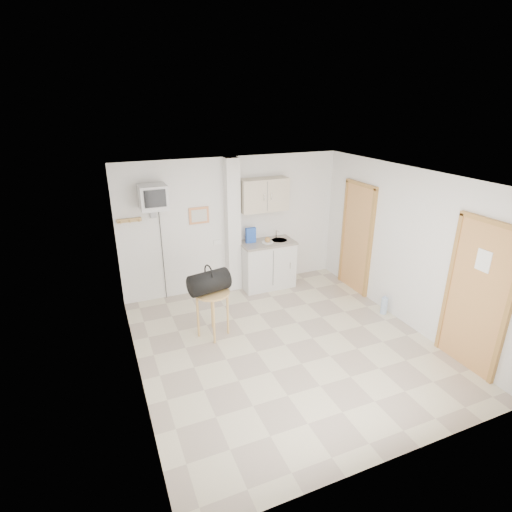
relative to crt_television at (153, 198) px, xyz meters
name	(u,v)px	position (x,y,z in m)	size (l,w,h in m)	color
ground	(285,345)	(1.45, -2.02, -1.94)	(4.50, 4.50, 0.00)	beige
room_envelope	(301,245)	(1.69, -1.93, -0.40)	(4.24, 4.54, 2.55)	white
kitchenette	(266,247)	(2.02, -0.02, -1.13)	(1.03, 0.58, 2.10)	silver
crt_television	(153,198)	(0.00, 0.00, 0.00)	(0.44, 0.45, 2.15)	slate
round_table	(212,299)	(0.54, -1.34, -1.32)	(0.54, 0.54, 0.75)	tan
duffel_bag	(209,282)	(0.51, -1.33, -1.02)	(0.65, 0.45, 0.44)	black
water_bottle	(384,306)	(3.43, -1.82, -1.79)	(0.11, 0.11, 0.33)	#9EB8D8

